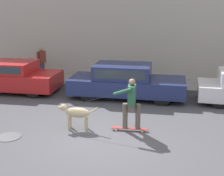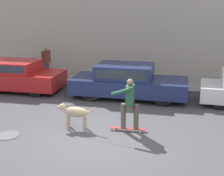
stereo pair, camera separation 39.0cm
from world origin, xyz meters
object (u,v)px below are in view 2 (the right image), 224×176
dog (75,112)px  pedestrian_with_bag (46,61)px  parked_car_0 (16,76)px  parked_car_1 (128,82)px  skateboarder (129,102)px

dog → pedestrian_with_bag: bearing=-60.3°
parked_car_0 → dog: size_ratio=3.28×
dog → parked_car_1: bearing=-107.2°
pedestrian_with_bag → skateboarder: bearing=-31.9°
dog → skateboarder: 1.68m
dog → pedestrian_with_bag: size_ratio=0.81×
parked_car_1 → dog: 3.66m
parked_car_1 → parked_car_0: bearing=179.3°
parked_car_1 → pedestrian_with_bag: size_ratio=3.06×
parked_car_1 → skateboarder: 3.43m
parked_car_1 → dog: parked_car_1 is taller
skateboarder → parked_car_1: bearing=-81.9°
parked_car_0 → parked_car_1: size_ratio=0.87×
parked_car_1 → dog: bearing=-105.8°
skateboarder → pedestrian_with_bag: bearing=-50.2°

